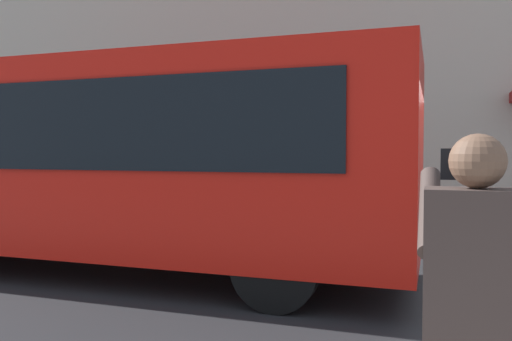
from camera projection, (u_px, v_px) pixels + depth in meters
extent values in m
plane|color=#232326|center=(459.00, 295.00, 6.40)|extent=(60.00, 60.00, 0.00)
cube|color=red|center=(104.00, 157.00, 7.71)|extent=(9.00, 2.50, 2.60)
cube|color=black|center=(43.00, 126.00, 6.50)|extent=(7.60, 0.06, 1.10)
cylinder|color=black|center=(5.00, 219.00, 9.77)|extent=(1.00, 0.28, 1.00)
cylinder|color=black|center=(318.00, 236.00, 7.82)|extent=(1.00, 0.28, 1.00)
cylinder|color=black|center=(275.00, 267.00, 5.74)|extent=(1.00, 0.28, 1.00)
cube|color=#473833|center=(476.00, 271.00, 2.08)|extent=(0.40, 0.24, 0.66)
sphere|color=brown|center=(478.00, 161.00, 2.06)|extent=(0.22, 0.22, 0.22)
cylinder|color=#473833|center=(430.00, 210.00, 2.28)|extent=(0.09, 0.48, 0.37)
cube|color=black|center=(449.00, 164.00, 2.38)|extent=(0.07, 0.01, 0.14)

